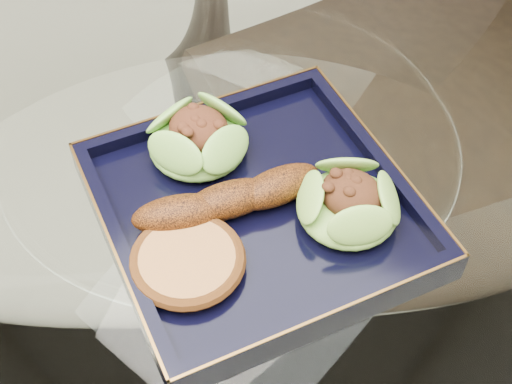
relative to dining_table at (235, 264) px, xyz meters
The scene contains 7 objects.
dining_table is the anchor object (origin of this frame).
dining_chair 0.42m from the dining_table, 78.67° to the left, with size 0.57×0.57×1.06m.
navy_plate 0.19m from the dining_table, 28.25° to the right, with size 0.27×0.27×0.02m, color black.
lettuce_wrap_left 0.20m from the dining_table, 150.51° to the right, with size 0.09×0.09×0.03m, color #559E2E.
lettuce_wrap_right 0.24m from the dining_table, ahead, with size 0.09×0.09×0.03m, color #58A630.
roasted_plantain 0.21m from the dining_table, 49.48° to the right, with size 0.17×0.04×0.03m, color #632D0A.
crumb_patty 0.23m from the dining_table, 64.52° to the right, with size 0.09×0.09×0.02m, color #CA8543.
Camera 1 is at (0.32, -0.34, 1.29)m, focal length 50.00 mm.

